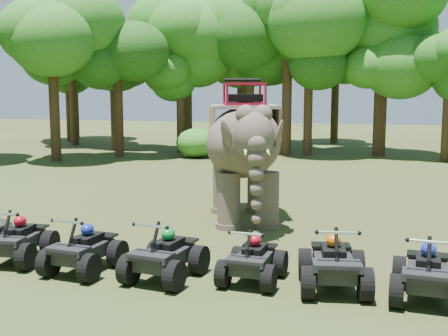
{
  "coord_description": "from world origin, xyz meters",
  "views": [
    {
      "loc": [
        3.82,
        -13.24,
        3.97
      ],
      "look_at": [
        0.0,
        1.2,
        1.9
      ],
      "focal_mm": 45.0,
      "sensor_mm": 36.0,
      "label": 1
    }
  ],
  "objects_px": {
    "atv_2": "(165,249)",
    "atv_4": "(334,256)",
    "elephant": "(244,150)",
    "atv_1": "(84,243)",
    "atv_0": "(17,234)",
    "atv_3": "(253,254)",
    "atv_5": "(428,266)"
  },
  "relations": [
    {
      "from": "atv_2",
      "to": "atv_4",
      "type": "height_order",
      "value": "atv_4"
    },
    {
      "from": "elephant",
      "to": "atv_1",
      "type": "xyz_separation_m",
      "value": [
        -2.3,
        -5.81,
        -1.51
      ]
    },
    {
      "from": "elephant",
      "to": "atv_2",
      "type": "bearing_deg",
      "value": -113.3
    },
    {
      "from": "elephant",
      "to": "atv_0",
      "type": "xyz_separation_m",
      "value": [
        -4.16,
        -5.55,
        -1.5
      ]
    },
    {
      "from": "elephant",
      "to": "atv_3",
      "type": "xyz_separation_m",
      "value": [
        1.44,
        -5.51,
        -1.56
      ]
    },
    {
      "from": "atv_5",
      "to": "atv_3",
      "type": "bearing_deg",
      "value": -178.28
    },
    {
      "from": "atv_1",
      "to": "atv_3",
      "type": "relative_size",
      "value": 1.08
    },
    {
      "from": "elephant",
      "to": "atv_3",
      "type": "height_order",
      "value": "elephant"
    },
    {
      "from": "atv_4",
      "to": "atv_5",
      "type": "relative_size",
      "value": 1.02
    },
    {
      "from": "atv_1",
      "to": "elephant",
      "type": "bearing_deg",
      "value": 74.3
    },
    {
      "from": "atv_5",
      "to": "atv_0",
      "type": "bearing_deg",
      "value": -176.3
    },
    {
      "from": "atv_1",
      "to": "atv_4",
      "type": "height_order",
      "value": "atv_4"
    },
    {
      "from": "atv_4",
      "to": "elephant",
      "type": "bearing_deg",
      "value": 109.92
    },
    {
      "from": "atv_0",
      "to": "atv_3",
      "type": "relative_size",
      "value": 1.09
    },
    {
      "from": "atv_0",
      "to": "atv_2",
      "type": "distance_m",
      "value": 3.77
    },
    {
      "from": "atv_2",
      "to": "atv_5",
      "type": "distance_m",
      "value": 5.26
    },
    {
      "from": "atv_3",
      "to": "atv_4",
      "type": "bearing_deg",
      "value": 2.95
    },
    {
      "from": "atv_2",
      "to": "atv_5",
      "type": "xyz_separation_m",
      "value": [
        5.26,
        0.14,
        0.01
      ]
    },
    {
      "from": "atv_0",
      "to": "atv_5",
      "type": "xyz_separation_m",
      "value": [
        9.02,
        -0.13,
        0.02
      ]
    },
    {
      "from": "atv_2",
      "to": "atv_5",
      "type": "bearing_deg",
      "value": 9.56
    },
    {
      "from": "atv_0",
      "to": "atv_1",
      "type": "bearing_deg",
      "value": -12.93
    },
    {
      "from": "atv_0",
      "to": "atv_2",
      "type": "relative_size",
      "value": 0.98
    },
    {
      "from": "atv_3",
      "to": "atv_4",
      "type": "height_order",
      "value": "atv_4"
    },
    {
      "from": "atv_4",
      "to": "atv_5",
      "type": "xyz_separation_m",
      "value": [
        1.76,
        -0.15,
        -0.01
      ]
    },
    {
      "from": "atv_0",
      "to": "atv_1",
      "type": "height_order",
      "value": "atv_0"
    },
    {
      "from": "atv_4",
      "to": "atv_5",
      "type": "height_order",
      "value": "atv_4"
    },
    {
      "from": "atv_1",
      "to": "atv_4",
      "type": "bearing_deg",
      "value": 8.83
    },
    {
      "from": "atv_3",
      "to": "atv_5",
      "type": "relative_size",
      "value": 0.89
    },
    {
      "from": "atv_0",
      "to": "atv_2",
      "type": "xyz_separation_m",
      "value": [
        3.76,
        -0.27,
        0.01
      ]
    },
    {
      "from": "elephant",
      "to": "atv_4",
      "type": "distance_m",
      "value": 6.51
    },
    {
      "from": "elephant",
      "to": "atv_4",
      "type": "xyz_separation_m",
      "value": [
        3.1,
        -5.53,
        -1.47
      ]
    },
    {
      "from": "atv_0",
      "to": "atv_2",
      "type": "height_order",
      "value": "atv_2"
    }
  ]
}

